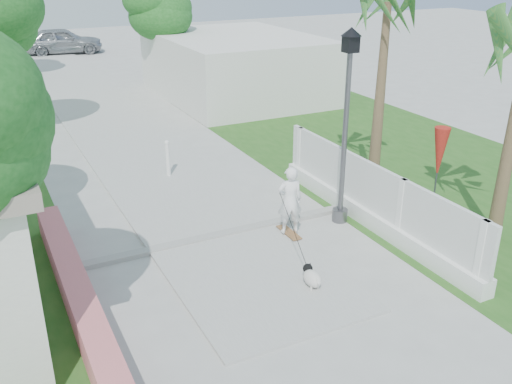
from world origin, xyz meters
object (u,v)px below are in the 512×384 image
street_lamp (346,122)px  patio_umbrella (440,154)px  dog (312,277)px  bollard (168,158)px  skateboarder (291,219)px  parked_car (62,41)px

street_lamp → patio_umbrella: (1.90, -1.00, -0.74)m
street_lamp → patio_umbrella: size_ratio=1.93×
street_lamp → dog: street_lamp is taller
bollard → skateboarder: bearing=-79.9°
dog → parked_car: size_ratio=0.14×
skateboarder → parked_car: skateboarder is taller
street_lamp → parked_car: 27.38m
patio_umbrella → parked_car: patio_umbrella is taller
patio_umbrella → skateboarder: size_ratio=1.01×
street_lamp → parked_car: street_lamp is taller
bollard → patio_umbrella: 7.25m
patio_umbrella → skateboarder: 3.79m
street_lamp → dog: bearing=-134.5°
street_lamp → patio_umbrella: bearing=-27.8°
street_lamp → dog: size_ratio=6.96×
patio_umbrella → skateboarder: bearing=176.0°
bollard → skateboarder: size_ratio=0.48×
street_lamp → skateboarder: (-1.76, -0.74, -1.68)m
street_lamp → parked_car: size_ratio=0.95×
skateboarder → dog: size_ratio=3.58×
patio_umbrella → skateboarder: patio_umbrella is taller
skateboarder → dog: bearing=88.1°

